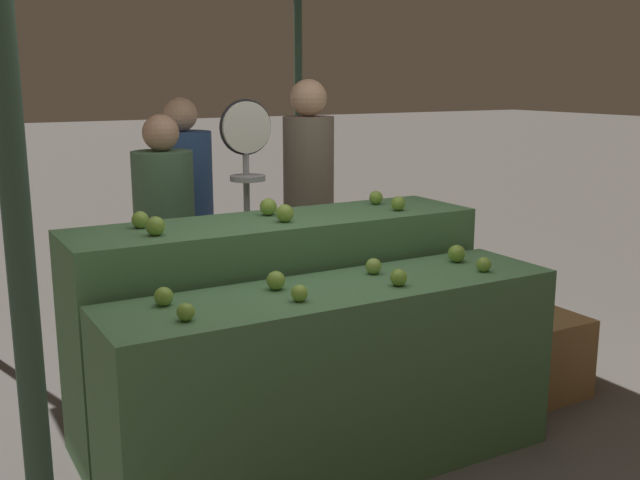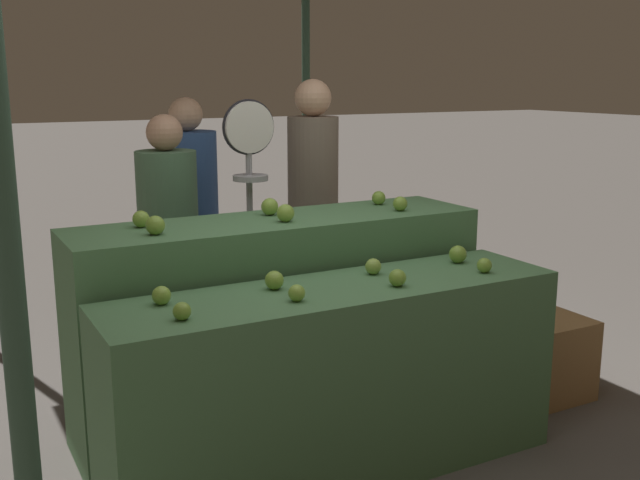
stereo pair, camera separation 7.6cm
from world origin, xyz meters
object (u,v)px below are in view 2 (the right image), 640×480
person_vendor_at_scale (169,231)px  wooden_crate_side (541,356)px  produce_scale (250,179)px  person_customer_right (313,195)px  person_customer_left (189,206)px

person_vendor_at_scale → wooden_crate_side: 2.29m
produce_scale → person_customer_right: person_customer_right is taller
produce_scale → wooden_crate_side: 1.96m
person_customer_right → wooden_crate_side: person_customer_right is taller
person_vendor_at_scale → person_customer_left: 0.61m
produce_scale → wooden_crate_side: bearing=-33.2°
person_customer_left → wooden_crate_side: bearing=155.9°
produce_scale → person_customer_right: 0.75m
person_vendor_at_scale → wooden_crate_side: bearing=147.0°
person_vendor_at_scale → person_customer_right: size_ratio=0.89×
person_vendor_at_scale → person_customer_right: bearing=-174.7°
produce_scale → wooden_crate_side: produce_scale is taller
person_customer_left → produce_scale: bearing=121.3°
produce_scale → person_vendor_at_scale: 0.60m
person_vendor_at_scale → wooden_crate_side: person_vendor_at_scale is taller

